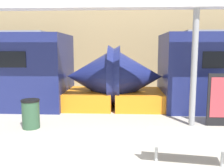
% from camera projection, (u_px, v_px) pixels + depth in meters
% --- Properties ---
extents(station_wall, '(56.00, 0.20, 5.00)m').
position_uv_depth(station_wall, '(119.00, 49.00, 14.45)').
color(station_wall, tan).
rests_on(station_wall, ground_plane).
extents(bench_near, '(1.77, 0.68, 0.84)m').
position_uv_depth(bench_near, '(190.00, 143.00, 5.28)').
color(bench_near, '#ADB2B7').
rests_on(bench_near, ground_plane).
extents(trash_bin, '(0.57, 0.57, 0.92)m').
position_uv_depth(trash_bin, '(31.00, 114.00, 7.83)').
color(trash_bin, '#2D5138').
rests_on(trash_bin, ground_plane).
extents(support_column_near, '(0.19, 0.19, 3.73)m').
position_uv_depth(support_column_near, '(194.00, 69.00, 7.92)').
color(support_column_near, gray).
rests_on(support_column_near, ground_plane).
extents(canopy_beam, '(28.00, 0.60, 0.28)m').
position_uv_depth(canopy_beam, '(197.00, 3.00, 7.64)').
color(canopy_beam, silver).
rests_on(canopy_beam, support_column_near).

